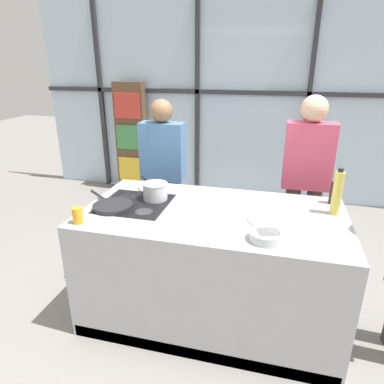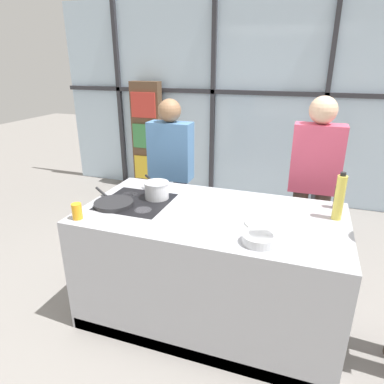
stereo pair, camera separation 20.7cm
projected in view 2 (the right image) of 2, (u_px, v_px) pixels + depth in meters
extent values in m
plane|color=gray|center=(209.00, 312.00, 2.84)|extent=(18.00, 18.00, 0.00)
cube|color=silver|center=(267.00, 103.00, 4.75)|extent=(6.40, 0.04, 2.80)
cube|color=#2D2D33|center=(267.00, 93.00, 4.66)|extent=(6.40, 0.06, 0.06)
cube|color=#2D2D33|center=(119.00, 98.00, 5.41)|extent=(0.06, 0.06, 2.80)
cube|color=#2D2D33|center=(213.00, 102.00, 4.94)|extent=(0.06, 0.06, 2.80)
cube|color=#2D2D33|center=(326.00, 106.00, 4.47)|extent=(0.06, 0.06, 2.80)
cube|color=brown|center=(148.00, 137.00, 5.34)|extent=(0.46, 0.16, 1.67)
cube|color=gold|center=(146.00, 168.00, 5.43)|extent=(0.39, 0.03, 0.37)
cube|color=#3D8447|center=(145.00, 136.00, 5.25)|extent=(0.39, 0.03, 0.37)
cube|color=red|center=(143.00, 105.00, 5.08)|extent=(0.39, 0.03, 0.37)
cube|color=#A8AAB2|center=(210.00, 265.00, 2.68)|extent=(1.92, 1.03, 0.91)
cube|color=black|center=(136.00, 202.00, 2.70)|extent=(0.52, 0.52, 0.01)
cube|color=black|center=(189.00, 353.00, 2.38)|extent=(1.88, 0.03, 0.10)
cylinder|color=#38383D|center=(114.00, 206.00, 2.63)|extent=(0.13, 0.13, 0.01)
cylinder|color=#38383D|center=(143.00, 210.00, 2.56)|extent=(0.13, 0.13, 0.01)
cylinder|color=#38383D|center=(130.00, 195.00, 2.85)|extent=(0.13, 0.13, 0.01)
cylinder|color=#38383D|center=(157.00, 198.00, 2.78)|extent=(0.13, 0.13, 0.01)
cylinder|color=#232838|center=(180.00, 215.00, 3.69)|extent=(0.14, 0.14, 0.81)
cylinder|color=#232838|center=(164.00, 212.00, 3.75)|extent=(0.14, 0.14, 0.81)
cube|color=#4C7AAD|center=(171.00, 151.00, 3.47)|extent=(0.44, 0.20, 0.58)
sphere|color=#8C6647|center=(170.00, 110.00, 3.32)|extent=(0.23, 0.23, 0.23)
cylinder|color=#47382D|center=(318.00, 233.00, 3.25)|extent=(0.14, 0.14, 0.84)
cylinder|color=#47382D|center=(296.00, 230.00, 3.31)|extent=(0.14, 0.14, 0.84)
cube|color=#DB4C6B|center=(317.00, 159.00, 3.02)|extent=(0.43, 0.19, 0.61)
sphere|color=#D8AD8C|center=(323.00, 110.00, 2.87)|extent=(0.24, 0.24, 0.24)
cylinder|color=#232326|center=(114.00, 204.00, 2.62)|extent=(0.30, 0.30, 0.03)
cylinder|color=#B26B2D|center=(114.00, 202.00, 2.62)|extent=(0.23, 0.23, 0.01)
cylinder|color=#232326|center=(101.00, 192.00, 2.83)|extent=(0.20, 0.16, 0.02)
cylinder|color=silver|center=(157.00, 190.00, 2.75)|extent=(0.19, 0.19, 0.14)
cylinder|color=silver|center=(156.00, 183.00, 2.73)|extent=(0.20, 0.20, 0.01)
cylinder|color=black|center=(149.00, 178.00, 2.89)|extent=(0.14, 0.14, 0.02)
cylinder|color=white|center=(263.00, 223.00, 2.33)|extent=(0.25, 0.25, 0.01)
cylinder|color=silver|center=(259.00, 239.00, 2.08)|extent=(0.21, 0.21, 0.06)
cylinder|color=#4C4C51|center=(259.00, 235.00, 2.07)|extent=(0.17, 0.17, 0.01)
cylinder|color=#E0CC4C|center=(339.00, 198.00, 2.35)|extent=(0.07, 0.07, 0.32)
cylinder|color=black|center=(343.00, 174.00, 2.29)|extent=(0.04, 0.04, 0.02)
cylinder|color=#332319|center=(338.00, 197.00, 2.55)|extent=(0.06, 0.06, 0.17)
sphere|color=#B2B2B7|center=(340.00, 185.00, 2.52)|extent=(0.03, 0.03, 0.03)
cylinder|color=orange|center=(77.00, 211.00, 2.39)|extent=(0.07, 0.07, 0.11)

